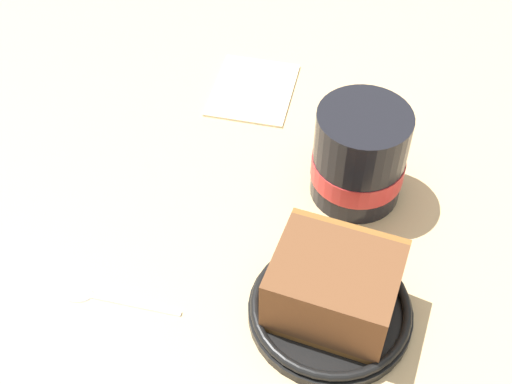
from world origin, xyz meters
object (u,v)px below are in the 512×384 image
at_px(cake_slice, 334,286).
at_px(tea_mug, 359,156).
at_px(teaspoon, 94,295).
at_px(small_plate, 330,309).
at_px(folded_napkin, 253,89).

xyz_separation_m(cake_slice, tea_mug, (-0.02, -0.15, 0.01)).
distance_m(cake_slice, teaspoon, 0.22).
bearing_deg(small_plate, cake_slice, -106.15).
bearing_deg(cake_slice, small_plate, 73.85).
height_order(cake_slice, folded_napkin, cake_slice).
bearing_deg(tea_mug, small_plate, 80.68).
relative_size(cake_slice, folded_napkin, 1.10).
bearing_deg(folded_napkin, teaspoon, 67.72).
height_order(cake_slice, teaspoon, cake_slice).
distance_m(cake_slice, folded_napkin, 0.32).
height_order(small_plate, teaspoon, small_plate).
bearing_deg(cake_slice, tea_mug, -99.20).
distance_m(tea_mug, folded_napkin, 0.20).
relative_size(cake_slice, teaspoon, 1.09).
xyz_separation_m(small_plate, tea_mug, (-0.03, -0.15, 0.04)).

